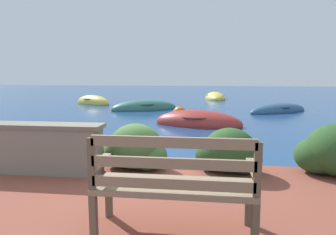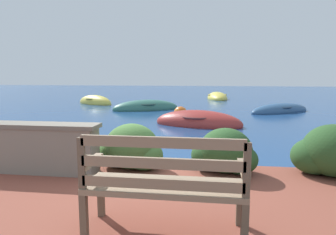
{
  "view_description": "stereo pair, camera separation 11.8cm",
  "coord_description": "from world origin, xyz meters",
  "px_view_note": "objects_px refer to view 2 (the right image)",
  "views": [
    {
      "loc": [
        1.05,
        -4.72,
        1.64
      ],
      "look_at": [
        -0.07,
        4.28,
        0.34
      ],
      "focal_mm": 32.0,
      "sensor_mm": 36.0,
      "label": 1
    },
    {
      "loc": [
        1.17,
        -4.7,
        1.64
      ],
      "look_at": [
        -0.07,
        4.28,
        0.34
      ],
      "focal_mm": 32.0,
      "sensor_mm": 36.0,
      "label": 2
    }
  ],
  "objects_px": {
    "rowboat_mid": "(280,111)",
    "rowboat_distant": "(217,98)",
    "park_bench": "(164,182)",
    "rowboat_outer": "(95,103)",
    "mooring_buoy": "(180,113)",
    "rowboat_far": "(146,108)",
    "rowboat_nearest": "(198,123)"
  },
  "relations": [
    {
      "from": "rowboat_mid",
      "to": "rowboat_distant",
      "type": "relative_size",
      "value": 0.98
    },
    {
      "from": "park_bench",
      "to": "rowboat_outer",
      "type": "xyz_separation_m",
      "value": [
        -6.02,
        13.69,
        -0.63
      ]
    },
    {
      "from": "mooring_buoy",
      "to": "rowboat_far",
      "type": "bearing_deg",
      "value": 134.56
    },
    {
      "from": "rowboat_nearest",
      "to": "rowboat_far",
      "type": "relative_size",
      "value": 0.94
    },
    {
      "from": "rowboat_nearest",
      "to": "rowboat_outer",
      "type": "relative_size",
      "value": 1.15
    },
    {
      "from": "mooring_buoy",
      "to": "rowboat_distant",
      "type": "bearing_deg",
      "value": 79.01
    },
    {
      "from": "park_bench",
      "to": "rowboat_far",
      "type": "distance_m",
      "value": 11.61
    },
    {
      "from": "rowboat_nearest",
      "to": "mooring_buoy",
      "type": "bearing_deg",
      "value": 123.87
    },
    {
      "from": "rowboat_distant",
      "to": "mooring_buoy",
      "type": "xyz_separation_m",
      "value": [
        -1.69,
        -8.71,
        0.03
      ]
    },
    {
      "from": "rowboat_mid",
      "to": "rowboat_outer",
      "type": "height_order",
      "value": "rowboat_outer"
    },
    {
      "from": "rowboat_distant",
      "to": "mooring_buoy",
      "type": "height_order",
      "value": "rowboat_distant"
    },
    {
      "from": "rowboat_mid",
      "to": "rowboat_outer",
      "type": "distance_m",
      "value": 9.85
    },
    {
      "from": "rowboat_far",
      "to": "rowboat_mid",
      "type": "bearing_deg",
      "value": -29.21
    },
    {
      "from": "rowboat_nearest",
      "to": "rowboat_mid",
      "type": "height_order",
      "value": "rowboat_nearest"
    },
    {
      "from": "rowboat_mid",
      "to": "rowboat_far",
      "type": "height_order",
      "value": "rowboat_far"
    },
    {
      "from": "rowboat_mid",
      "to": "rowboat_distant",
      "type": "distance_m",
      "value": 7.48
    },
    {
      "from": "rowboat_mid",
      "to": "rowboat_outer",
      "type": "xyz_separation_m",
      "value": [
        -9.51,
        2.55,
        0.02
      ]
    },
    {
      "from": "rowboat_mid",
      "to": "rowboat_distant",
      "type": "bearing_deg",
      "value": -105.1
    },
    {
      "from": "rowboat_far",
      "to": "rowboat_distant",
      "type": "bearing_deg",
      "value": 35.27
    },
    {
      "from": "rowboat_far",
      "to": "park_bench",
      "type": "bearing_deg",
      "value": -104.84
    },
    {
      "from": "rowboat_far",
      "to": "rowboat_distant",
      "type": "height_order",
      "value": "rowboat_distant"
    },
    {
      "from": "rowboat_far",
      "to": "rowboat_distant",
      "type": "xyz_separation_m",
      "value": [
        3.51,
        6.86,
        0.0
      ]
    },
    {
      "from": "park_bench",
      "to": "rowboat_outer",
      "type": "bearing_deg",
      "value": 113.24
    },
    {
      "from": "park_bench",
      "to": "rowboat_far",
      "type": "relative_size",
      "value": 0.43
    },
    {
      "from": "rowboat_nearest",
      "to": "rowboat_far",
      "type": "bearing_deg",
      "value": 136.83
    },
    {
      "from": "rowboat_outer",
      "to": "mooring_buoy",
      "type": "relative_size",
      "value": 4.43
    },
    {
      "from": "mooring_buoy",
      "to": "rowboat_mid",
      "type": "bearing_deg",
      "value": 21.59
    },
    {
      "from": "rowboat_outer",
      "to": "rowboat_far",
      "type": "bearing_deg",
      "value": -2.34
    },
    {
      "from": "rowboat_nearest",
      "to": "rowboat_mid",
      "type": "distance_m",
      "value": 5.2
    },
    {
      "from": "park_bench",
      "to": "rowboat_distant",
      "type": "height_order",
      "value": "park_bench"
    },
    {
      "from": "rowboat_nearest",
      "to": "rowboat_far",
      "type": "xyz_separation_m",
      "value": [
        -2.61,
        4.06,
        -0.0
      ]
    },
    {
      "from": "rowboat_outer",
      "to": "park_bench",
      "type": "bearing_deg",
      "value": -33.92
    }
  ]
}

